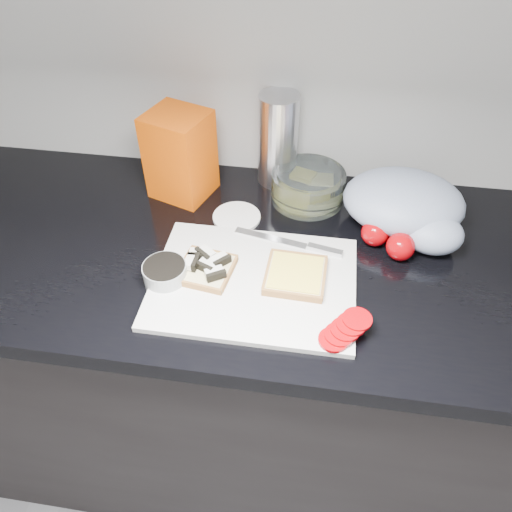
{
  "coord_description": "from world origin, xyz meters",
  "views": [
    {
      "loc": [
        0.01,
        0.43,
        1.63
      ],
      "look_at": [
        -0.1,
        1.12,
        0.95
      ],
      "focal_mm": 35.0,
      "sensor_mm": 36.0,
      "label": 1
    }
  ],
  "objects": [
    {
      "name": "knife",
      "position": [
        -0.01,
        1.21,
        0.92
      ],
      "size": [
        0.24,
        0.06,
        0.01
      ],
      "rotation": [
        0.0,
        0.0,
        -0.2
      ],
      "color": "silver",
      "rests_on": "cutting_board"
    },
    {
      "name": "seed_tub",
      "position": [
        -0.27,
        1.08,
        0.92
      ],
      "size": [
        0.09,
        0.09,
        0.04
      ],
      "color": "#9A9E9F",
      "rests_on": "countertop"
    },
    {
      "name": "tub_lid",
      "position": [
        -0.17,
        1.29,
        0.9
      ],
      "size": [
        0.13,
        0.13,
        0.01
      ],
      "primitive_type": "cylinder",
      "rotation": [
        0.0,
        0.0,
        -0.16
      ],
      "color": "white",
      "rests_on": "countertop"
    },
    {
      "name": "bread_right",
      "position": [
        -0.02,
        1.11,
        0.92
      ],
      "size": [
        0.13,
        0.13,
        0.02
      ],
      "rotation": [
        0.0,
        0.0,
        -0.04
      ],
      "color": "#C8BD8D",
      "rests_on": "cutting_board"
    },
    {
      "name": "steel_canister",
      "position": [
        -0.1,
        1.46,
        1.01
      ],
      "size": [
        0.09,
        0.09,
        0.22
      ],
      "primitive_type": "cylinder",
      "color": "silver",
      "rests_on": "countertop"
    },
    {
      "name": "tomato_slices",
      "position": [
        0.08,
        0.99,
        0.92
      ],
      "size": [
        0.11,
        0.11,
        0.02
      ],
      "rotation": [
        0.0,
        0.0,
        0.32
      ],
      "color": "#9C0308",
      "rests_on": "cutting_board"
    },
    {
      "name": "countertop",
      "position": [
        0.0,
        1.2,
        0.88
      ],
      "size": [
        3.5,
        0.64,
        0.04
      ],
      "primitive_type": "cube",
      "color": "black",
      "rests_on": "base_cabinet"
    },
    {
      "name": "bread_bag",
      "position": [
        -0.31,
        1.38,
        1.0
      ],
      "size": [
        0.16,
        0.16,
        0.2
      ],
      "primitive_type": "cube",
      "rotation": [
        0.0,
        0.0,
        -0.33
      ],
      "color": "#D24903",
      "rests_on": "countertop"
    },
    {
      "name": "grocery_bag",
      "position": [
        0.2,
        1.32,
        0.96
      ],
      "size": [
        0.28,
        0.25,
        0.12
      ],
      "rotation": [
        0.0,
        0.0,
        -0.06
      ],
      "color": "#93A0B5",
      "rests_on": "countertop"
    },
    {
      "name": "glass_bowl",
      "position": [
        -0.02,
        1.39,
        0.94
      ],
      "size": [
        0.17,
        0.17,
        0.07
      ],
      "rotation": [
        0.0,
        0.0,
        -0.34
      ],
      "color": "silver",
      "rests_on": "countertop"
    },
    {
      "name": "cutting_board",
      "position": [
        -0.1,
        1.09,
        0.91
      ],
      "size": [
        0.4,
        0.3,
        0.01
      ],
      "primitive_type": "cube",
      "color": "silver",
      "rests_on": "countertop"
    },
    {
      "name": "whole_tomatoes",
      "position": [
        0.16,
        1.24,
        0.93
      ],
      "size": [
        0.11,
        0.1,
        0.06
      ],
      "rotation": [
        0.0,
        0.0,
        -0.31
      ],
      "color": "#9C0308",
      "rests_on": "countertop"
    },
    {
      "name": "bread_left",
      "position": [
        -0.2,
        1.11,
        0.92
      ],
      "size": [
        0.12,
        0.12,
        0.03
      ],
      "rotation": [
        0.0,
        0.0,
        -0.15
      ],
      "color": "#C8BD8D",
      "rests_on": "cutting_board"
    },
    {
      "name": "base_cabinet",
      "position": [
        0.0,
        1.2,
        0.43
      ],
      "size": [
        3.5,
        0.6,
        0.86
      ],
      "primitive_type": "cube",
      "color": "black",
      "rests_on": "ground"
    }
  ]
}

